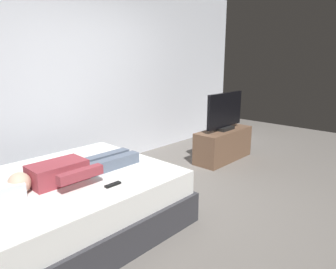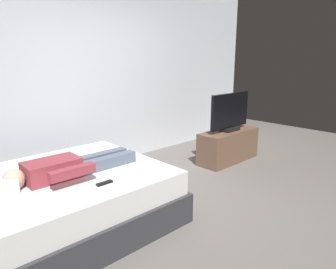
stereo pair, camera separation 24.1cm
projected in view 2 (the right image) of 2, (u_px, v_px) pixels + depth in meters
name	position (u px, v px, depth m)	size (l,w,h in m)	color
ground_plane	(182.00, 212.00, 3.27)	(10.00, 10.00, 0.00)	slate
back_wall	(108.00, 72.00, 4.59)	(6.40, 0.10, 2.80)	silver
bed	(63.00, 201.00, 2.94)	(1.96, 1.62, 0.54)	#333338
person	(67.00, 168.00, 2.82)	(1.26, 0.46, 0.18)	#993842
remote	(105.00, 183.00, 2.65)	(0.15, 0.04, 0.02)	black
tv_stand	(228.00, 146.00, 4.85)	(1.10, 0.40, 0.50)	brown
tv	(230.00, 113.00, 4.72)	(0.88, 0.20, 0.59)	black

